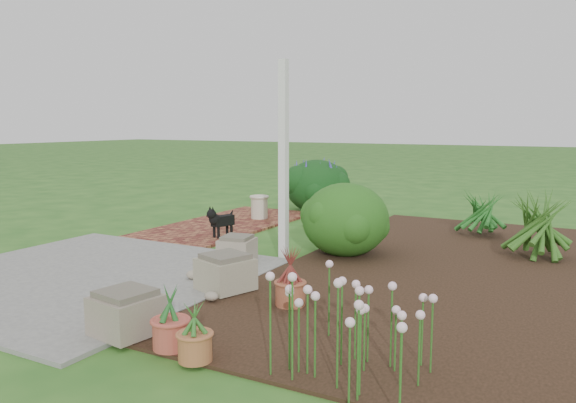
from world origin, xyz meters
The scene contains 18 objects.
ground centered at (0.00, 0.00, 0.00)m, with size 80.00×80.00×0.00m, color #25591C.
concrete_patio centered at (-1.25, -1.75, 0.02)m, with size 3.50×3.50×0.04m, color slate.
brick_path centered at (-1.70, 1.75, 0.02)m, with size 1.60×3.50×0.04m, color #5B231C.
garden_bed centered at (2.50, 0.50, 0.01)m, with size 4.00×7.00×0.03m, color black.
veranda_post centered at (0.30, 0.10, 1.25)m, with size 0.10×0.10×2.50m, color white.
stone_trough_near centered at (0.48, -2.84, 0.19)m, with size 0.46×0.46×0.31m, color #726455.
stone_trough_mid centered at (0.48, -1.45, 0.20)m, with size 0.48×0.48×0.32m, color #787059.
stone_trough_far centered at (-0.10, -0.37, 0.17)m, with size 0.40×0.40×0.26m, color gray.
black_dog centered at (-1.10, 0.69, 0.30)m, with size 0.25×0.50×0.44m.
cream_ceramic_urn centered at (-1.48, 2.40, 0.24)m, with size 0.30×0.30×0.40m, color beige.
evergreen_shrub centered at (0.92, 0.63, 0.51)m, with size 1.13×1.13×0.96m, color #0D390A.
agapanthus_clump_back centered at (3.14, 1.65, 0.52)m, with size 1.10×1.10×0.99m, color #0E3912, non-canonical shape.
agapanthus_clump_front centered at (2.27, 2.75, 0.45)m, with size 0.95×0.95×0.84m, color #0F400E, non-canonical shape.
pink_flower_patch centered at (2.34, -2.58, 0.39)m, with size 1.11×1.11×0.71m, color #113D0F, non-canonical shape.
terracotta_pot_bronze centered at (1.29, -1.56, 0.14)m, with size 0.28×0.28×0.23m, color brown.
terracotta_pot_small_left centered at (0.98, -2.89, 0.14)m, with size 0.27×0.27×0.23m, color #AD483A.
terracotta_pot_small_right centered at (1.28, -2.98, 0.13)m, with size 0.25×0.25×0.21m, color #A45D37.
purple_flowering_bush centered at (-1.06, 3.89, 0.52)m, with size 1.23×1.23×1.05m, color black.
Camera 1 is at (3.71, -6.03, 1.72)m, focal length 35.00 mm.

